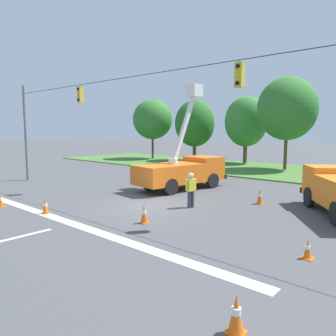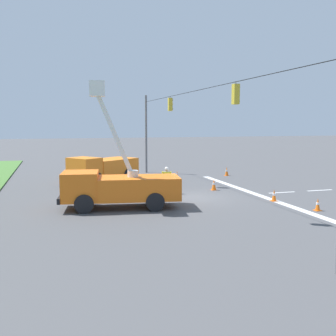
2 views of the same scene
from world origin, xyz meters
TOP-DOWN VIEW (x-y plane):
  - ground_plane at (0.00, 0.00)m, footprint 200.00×200.00m
  - grass_verge at (0.00, 18.00)m, footprint 56.00×12.00m
  - lane_markings at (0.00, -5.78)m, footprint 17.60×15.25m
  - signal_gantry at (-0.04, -0.00)m, footprint 26.20×0.33m
  - tree_far_west at (-18.22, 19.34)m, footprint 5.26×4.99m
  - tree_west at (-12.46, 20.79)m, footprint 4.88×4.78m
  - tree_centre at (-6.14, 21.90)m, footprint 4.87×4.17m
  - tree_east at (-0.36, 19.02)m, footprint 5.44×5.85m
  - utility_truck_bucket_lift at (-1.68, 5.06)m, footprint 3.27×6.76m
  - road_worker at (1.96, 1.22)m, footprint 0.33×0.63m
  - traffic_cone_foreground_left at (4.21, 4.25)m, footprint 0.36×0.36m
  - traffic_cone_foreground_right at (-2.43, -4.20)m, footprint 0.36×0.36m
  - traffic_cone_mid_left at (-5.36, -5.05)m, footprint 0.36×0.36m
  - traffic_cone_mid_right at (8.85, -6.34)m, footprint 0.36×0.36m
  - traffic_cone_lane_edge_a at (2.18, -2.27)m, footprint 0.36×0.36m
  - traffic_cone_lane_edge_b at (8.62, -1.64)m, footprint 0.36×0.36m

SIDE VIEW (x-z plane):
  - ground_plane at x=0.00m, z-range 0.00..0.00m
  - lane_markings at x=0.00m, z-range 0.00..0.01m
  - grass_verge at x=0.00m, z-range 0.00..0.10m
  - traffic_cone_lane_edge_b at x=8.62m, z-range -0.01..0.60m
  - traffic_cone_mid_left at x=-5.36m, z-range -0.01..0.67m
  - traffic_cone_foreground_right at x=-2.43m, z-range -0.01..0.72m
  - traffic_cone_mid_right at x=8.85m, z-range 0.00..0.79m
  - traffic_cone_lane_edge_a at x=2.18m, z-range 0.00..0.81m
  - traffic_cone_foreground_left at x=4.21m, z-range 0.00..0.82m
  - road_worker at x=1.96m, z-range 0.11..1.88m
  - utility_truck_bucket_lift at x=-1.68m, z-range -2.12..4.74m
  - signal_gantry at x=-0.04m, z-range 0.65..7.85m
  - tree_west at x=-12.46m, z-range 0.89..8.39m
  - tree_centre at x=-6.14m, z-range 0.98..8.60m
  - tree_far_west at x=-18.22m, z-range 1.31..9.11m
  - tree_east at x=-0.36m, z-range 1.44..10.25m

